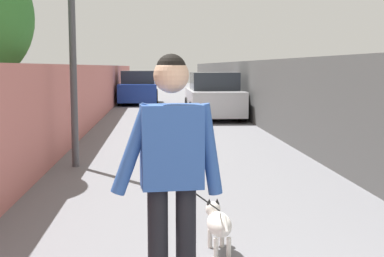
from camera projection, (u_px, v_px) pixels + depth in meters
name	position (u px, v px, depth m)	size (l,w,h in m)	color
ground_plane	(176.00, 126.00, 15.39)	(80.00, 80.00, 0.00)	slate
wall_left	(77.00, 101.00, 13.13)	(48.00, 0.30, 1.78)	#CC726B
fence_right	(277.00, 97.00, 13.46)	(48.00, 0.30, 1.92)	#4C4C4C
lamp_post	(71.00, 4.00, 8.90)	(0.36, 0.36, 4.03)	#4C4C51
person_skateboarder	(172.00, 168.00, 3.30)	(0.26, 0.72, 1.73)	black
dog	(218.00, 223.00, 4.97)	(1.87, 0.63, 1.06)	white
car_near	(214.00, 97.00, 17.77)	(3.83, 1.80, 1.54)	silver
car_far	(138.00, 89.00, 24.67)	(3.93, 1.80, 1.54)	navy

